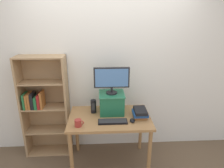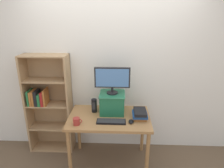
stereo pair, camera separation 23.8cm
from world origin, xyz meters
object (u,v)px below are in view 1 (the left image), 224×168
keyboard (113,121)px  desk_speaker (93,106)px  computer_mouse (132,121)px  riser_box (112,102)px  computer_monitor (112,79)px  bookshelf_unit (44,105)px  coffee_mug (78,123)px  book_stack (140,113)px  desk (110,123)px

keyboard → desk_speaker: bearing=131.5°
desk_speaker → computer_mouse: bearing=-29.5°
riser_box → computer_monitor: (0.00, -0.00, 0.35)m
keyboard → computer_mouse: size_ratio=3.64×
bookshelf_unit → coffee_mug: bookshelf_unit is taller
riser_box → book_stack: (0.38, -0.17, -0.09)m
bookshelf_unit → book_stack: size_ratio=6.24×
bookshelf_unit → riser_box: 1.03m
bookshelf_unit → desk: bearing=-19.0°
desk → bookshelf_unit: size_ratio=0.72×
computer_mouse → book_stack: (0.12, 0.13, 0.04)m
coffee_mug → desk: bearing=29.2°
coffee_mug → keyboard: bearing=9.5°
keyboard → computer_mouse: 0.26m
computer_monitor → coffee_mug: (-0.44, -0.37, -0.45)m
book_stack → coffee_mug: bearing=-166.2°
keyboard → computer_mouse: bearing=-0.1°
keyboard → desk: bearing=102.5°
computer_monitor → keyboard: (-0.00, -0.30, -0.49)m
bookshelf_unit → riser_box: bookshelf_unit is taller
bookshelf_unit → riser_box: size_ratio=4.38×
desk → bookshelf_unit: bearing=161.0°
bookshelf_unit → book_stack: bearing=-14.6°
desk → book_stack: size_ratio=4.47×
computer_mouse → book_stack: bearing=45.7°
computer_mouse → book_stack: book_stack is taller
bookshelf_unit → computer_monitor: bookshelf_unit is taller
computer_monitor → book_stack: size_ratio=1.95×
book_stack → riser_box: bearing=155.8°
computer_mouse → desk_speaker: desk_speaker is taller
desk → riser_box: size_ratio=3.14×
bookshelf_unit → book_stack: bookshelf_unit is taller
book_stack → computer_monitor: bearing=156.0°
computer_monitor → book_stack: 0.60m
desk → desk_speaker: bearing=148.2°
computer_mouse → desk_speaker: 0.59m
riser_box → book_stack: riser_box is taller
desk → computer_mouse: size_ratio=10.67×
computer_mouse → desk_speaker: size_ratio=0.54×
bookshelf_unit → keyboard: bearing=-25.9°
desk → computer_mouse: 0.35m
desk → bookshelf_unit: bookshelf_unit is taller
computer_mouse → riser_box: bearing=130.6°
desk → desk_speaker: size_ratio=5.76×
bookshelf_unit → desk_speaker: 0.77m
desk → coffee_mug: coffee_mug is taller
keyboard → book_stack: book_stack is taller
desk → keyboard: size_ratio=2.94×
bookshelf_unit → book_stack: 1.43m
riser_box → keyboard: riser_box is taller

